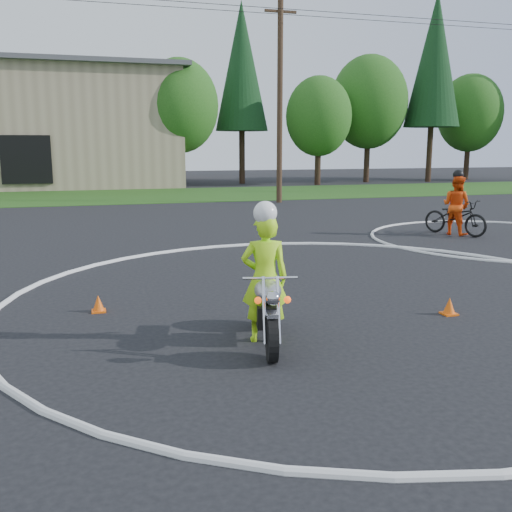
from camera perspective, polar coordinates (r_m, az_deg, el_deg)
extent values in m
plane|color=black|center=(8.38, 15.55, -9.20)|extent=(120.00, 120.00, 0.00)
cube|color=#1E4714|center=(34.04, -8.99, 6.05)|extent=(120.00, 10.00, 0.02)
torus|color=silver|center=(10.92, 7.30, -4.13)|extent=(12.12, 12.12, 0.12)
torus|color=silver|center=(19.30, 23.45, 1.62)|extent=(8.10, 8.10, 0.10)
cylinder|color=black|center=(7.64, 1.59, -8.26)|extent=(0.26, 0.65, 0.64)
cylinder|color=black|center=(9.05, 0.63, -5.18)|extent=(0.26, 0.65, 0.64)
cube|color=black|center=(8.36, 1.04, -5.78)|extent=(0.41, 0.63, 0.32)
ellipsoid|color=#A9AAAE|center=(8.04, 1.19, -3.47)|extent=(0.51, 0.74, 0.30)
cube|color=black|center=(8.57, 0.85, -2.86)|extent=(0.40, 0.68, 0.11)
cylinder|color=silver|center=(7.59, 0.82, -5.42)|extent=(0.12, 0.38, 0.85)
cylinder|color=white|center=(7.61, 2.26, -5.39)|extent=(0.12, 0.38, 0.85)
cube|color=silver|center=(7.51, 1.62, -5.86)|extent=(0.19, 0.26, 0.05)
cylinder|color=silver|center=(7.68, 1.42, -2.21)|extent=(0.73, 0.19, 0.04)
sphere|color=#B8B9BF|center=(7.36, 1.70, -4.24)|extent=(0.19, 0.19, 0.19)
sphere|color=#E2450B|center=(7.37, 0.20, -4.46)|extent=(0.10, 0.10, 0.10)
sphere|color=#FB460C|center=(7.41, 3.16, -4.40)|extent=(0.10, 0.10, 0.10)
cylinder|color=silver|center=(8.81, 1.88, -5.63)|extent=(0.26, 0.85, 0.08)
imported|color=#B3FC1A|center=(8.26, 0.88, -2.28)|extent=(0.76, 0.58, 1.88)
sphere|color=white|center=(8.05, 0.93, 4.34)|extent=(0.34, 0.34, 0.34)
imported|color=black|center=(19.55, 19.32, 3.69)|extent=(1.61, 2.30, 1.15)
imported|color=#E8450C|center=(19.51, 19.39, 4.80)|extent=(1.05, 1.15, 1.91)
sphere|color=black|center=(19.44, 19.57, 7.67)|extent=(0.33, 0.33, 0.33)
cone|color=#F65B0C|center=(10.28, 18.77, -4.76)|extent=(0.22, 0.22, 0.30)
cube|color=#F65B0C|center=(10.32, 18.73, -5.48)|extent=(0.24, 0.24, 0.03)
cone|color=#F65B0C|center=(10.27, -15.48, -4.59)|extent=(0.22, 0.22, 0.30)
cube|color=#F65B0C|center=(10.30, -15.45, -5.32)|extent=(0.24, 0.24, 0.03)
cube|color=black|center=(38.75, -22.00, 8.92)|extent=(3.00, 0.16, 3.00)
cylinder|color=#382619|center=(41.15, -7.52, 9.16)|extent=(0.44, 0.44, 3.24)
ellipsoid|color=#1E5116|center=(41.22, -7.66, 14.66)|extent=(5.40, 5.40, 6.48)
cylinder|color=#382619|center=(44.12, -1.41, 9.83)|extent=(0.44, 0.44, 3.96)
cone|color=black|center=(44.49, -1.45, 18.43)|extent=(3.96, 3.96, 9.35)
cylinder|color=#382619|center=(42.87, 6.19, 9.01)|extent=(0.44, 0.44, 2.88)
ellipsoid|color=#1E5116|center=(42.90, 6.29, 13.72)|extent=(4.80, 4.80, 5.76)
cylinder|color=#382619|center=(46.77, 11.02, 9.47)|extent=(0.44, 0.44, 3.60)
ellipsoid|color=#1E5116|center=(46.88, 11.22, 14.85)|extent=(6.00, 6.00, 7.20)
cylinder|color=#382619|center=(48.39, 16.94, 9.68)|extent=(0.44, 0.44, 4.32)
cone|color=black|center=(48.83, 17.43, 18.21)|extent=(4.32, 4.32, 10.20)
cylinder|color=#382619|center=(52.88, 20.32, 8.95)|extent=(0.44, 0.44, 3.24)
ellipsoid|color=#1E5116|center=(52.94, 20.61, 13.23)|extent=(5.40, 5.40, 6.48)
cylinder|color=#382619|center=(41.74, -13.22, 8.74)|extent=(0.44, 0.44, 2.88)
ellipsoid|color=#1E5116|center=(41.77, -13.44, 13.57)|extent=(4.80, 4.80, 5.76)
cylinder|color=#473321|center=(29.24, 2.40, 15.18)|extent=(0.28, 0.28, 10.00)
cube|color=#473321|center=(29.85, 2.47, 23.25)|extent=(1.60, 0.12, 0.12)
cylinder|color=black|center=(28.93, -18.81, 23.11)|extent=(20.00, 0.02, 0.02)
cylinder|color=black|center=(33.84, 20.28, 21.14)|extent=(20.00, 0.02, 0.02)
cylinder|color=black|center=(34.73, 19.14, 20.93)|extent=(20.00, 0.02, 0.02)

